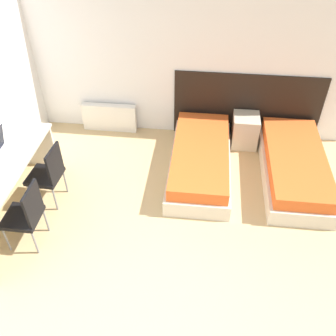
# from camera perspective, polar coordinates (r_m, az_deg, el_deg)

# --- Properties ---
(wall_back) EXTENTS (5.57, 0.05, 2.70)m
(wall_back) POSITION_cam_1_polar(r_m,az_deg,el_deg) (5.76, 1.96, 17.01)
(wall_back) COLOR white
(wall_back) RESTS_ON ground_plane
(headboard_panel) EXTENTS (2.30, 0.03, 1.10)m
(headboard_panel) POSITION_cam_1_polar(r_m,az_deg,el_deg) (6.11, 11.91, 9.16)
(headboard_panel) COLOR black
(headboard_panel) RESTS_ON ground_plane
(bed_near_window) EXTENTS (0.86, 1.93, 0.42)m
(bed_near_window) POSITION_cam_1_polar(r_m,az_deg,el_deg) (5.45, 4.93, 1.21)
(bed_near_window) COLOR beige
(bed_near_window) RESTS_ON ground_plane
(bed_near_door) EXTENTS (0.86, 1.93, 0.42)m
(bed_near_door) POSITION_cam_1_polar(r_m,az_deg,el_deg) (5.61, 18.68, 0.18)
(bed_near_door) COLOR beige
(bed_near_door) RESTS_ON ground_plane
(nightstand) EXTENTS (0.40, 0.42, 0.51)m
(nightstand) POSITION_cam_1_polar(r_m,az_deg,el_deg) (6.06, 11.65, 5.62)
(nightstand) COLOR beige
(nightstand) RESTS_ON ground_plane
(radiator) EXTENTS (0.90, 0.12, 0.47)m
(radiator) POSITION_cam_1_polar(r_m,az_deg,el_deg) (6.37, -8.90, 7.62)
(radiator) COLOR silver
(radiator) RESTS_ON ground_plane
(chair_near_laptop) EXTENTS (0.43, 0.43, 0.87)m
(chair_near_laptop) POSITION_cam_1_polar(r_m,az_deg,el_deg) (5.04, -17.78, -0.68)
(chair_near_laptop) COLOR black
(chair_near_laptop) RESTS_ON ground_plane
(chair_near_notebook) EXTENTS (0.41, 0.41, 0.87)m
(chair_near_notebook) POSITION_cam_1_polar(r_m,az_deg,el_deg) (4.59, -20.81, -6.50)
(chair_near_notebook) COLOR black
(chair_near_notebook) RESTS_ON ground_plane
(laptop) EXTENTS (0.32, 0.22, 0.32)m
(laptop) POSITION_cam_1_polar(r_m,az_deg,el_deg) (5.11, -23.23, 3.19)
(laptop) COLOR silver
(laptop) RESTS_ON desk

